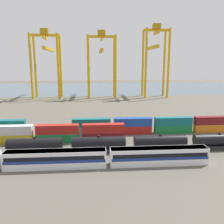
{
  "coord_description": "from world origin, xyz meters",
  "views": [
    {
      "loc": [
        1.83,
        -70.23,
        22.44
      ],
      "look_at": [
        8.14,
        12.96,
        5.39
      ],
      "focal_mm": 38.44,
      "sensor_mm": 36.0,
      "label": 1
    }
  ],
  "objects": [
    {
      "name": "shipping_container_14",
      "position": [
        27.47,
        3.83,
        1.3
      ],
      "size": [
        12.1,
        2.44,
        2.6
      ],
      "primitive_type": "cube",
      "color": "#197538",
      "rests_on": "ground_plane"
    },
    {
      "name": "shipping_container_1",
      "position": [
        -21.82,
        -3.09,
        1.3
      ],
      "size": [
        12.1,
        2.44,
        2.6
      ],
      "primitive_type": "cube",
      "color": "gold",
      "rests_on": "ground_plane"
    },
    {
      "name": "shipping_container_16",
      "position": [
        40.77,
        3.83,
        1.3
      ],
      "size": [
        12.1,
        2.44,
        2.6
      ],
      "primitive_type": "cube",
      "color": "orange",
      "rests_on": "ground_plane"
    },
    {
      "name": "freight_tank_row",
      "position": [
        2.87,
        -11.95,
        2.12
      ],
      "size": [
        77.27,
        2.99,
        4.45
      ],
      "color": "#232326",
      "rests_on": "ground_plane"
    },
    {
      "name": "passenger_train",
      "position": [
        -6.69,
        -20.4,
        2.14
      ],
      "size": [
        67.72,
        3.14,
        3.9
      ],
      "color": "silver",
      "rests_on": "ground_plane"
    },
    {
      "name": "shipping_container_10",
      "position": [
        0.86,
        3.83,
        1.3
      ],
      "size": [
        12.1,
        2.44,
        2.6
      ],
      "primitive_type": "cube",
      "color": "slate",
      "rests_on": "ground_plane"
    },
    {
      "name": "shipping_container_9",
      "position": [
        -12.44,
        3.83,
        1.3
      ],
      "size": [
        6.04,
        2.44,
        2.6
      ],
      "primitive_type": "cube",
      "color": "#1C4299",
      "rests_on": "ground_plane"
    },
    {
      "name": "shipping_container_7",
      "position": [
        -25.75,
        3.83,
        1.3
      ],
      "size": [
        12.1,
        2.44,
        2.6
      ],
      "primitive_type": "cube",
      "color": "gold",
      "rests_on": "ground_plane"
    },
    {
      "name": "shipping_container_17",
      "position": [
        40.77,
        3.83,
        3.9
      ],
      "size": [
        12.1,
        2.44,
        2.6
      ],
      "primitive_type": "cube",
      "color": "maroon",
      "rests_on": "shipping_container_16"
    },
    {
      "name": "gantry_crane_west",
      "position": [
        -28.45,
        92.02,
        26.75
      ],
      "size": [
        18.25,
        36.55,
        43.63
      ],
      "color": "gold",
      "rests_on": "ground_plane"
    },
    {
      "name": "shipping_container_15",
      "position": [
        27.47,
        3.83,
        3.9
      ],
      "size": [
        12.1,
        2.44,
        2.6
      ],
      "primitive_type": "cube",
      "color": "#146066",
      "rests_on": "shipping_container_14"
    },
    {
      "name": "shipping_container_3",
      "position": [
        -8.72,
        -3.09,
        1.3
      ],
      "size": [
        12.1,
        2.44,
        2.6
      ],
      "primitive_type": "cube",
      "color": "#197538",
      "rests_on": "ground_plane"
    },
    {
      "name": "harbour_water",
      "position": [
        0.0,
        149.48,
        0.0
      ],
      "size": [
        400.0,
        110.0,
        0.01
      ],
      "primitive_type": "cube",
      "color": "#475B6B",
      "rests_on": "ground_plane"
    },
    {
      "name": "ground_plane",
      "position": [
        0.0,
        40.0,
        0.0
      ],
      "size": [
        420.0,
        420.0,
        0.0
      ],
      "primitive_type": "plane",
      "color": "#5B564C"
    },
    {
      "name": "shipping_container_12",
      "position": [
        14.16,
        3.83,
        1.3
      ],
      "size": [
        12.1,
        2.44,
        2.6
      ],
      "primitive_type": "cube",
      "color": "#AD211C",
      "rests_on": "ground_plane"
    },
    {
      "name": "shipping_container_8",
      "position": [
        -25.75,
        3.83,
        3.9
      ],
      "size": [
        12.1,
        2.44,
        2.6
      ],
      "primitive_type": "cube",
      "color": "#146066",
      "rests_on": "shipping_container_7"
    },
    {
      "name": "shipping_container_6",
      "position": [
        4.37,
        -3.09,
        3.9
      ],
      "size": [
        12.1,
        2.44,
        2.6
      ],
      "primitive_type": "cube",
      "color": "#AD211C",
      "rests_on": "shipping_container_5"
    },
    {
      "name": "shipping_container_11",
      "position": [
        0.86,
        3.83,
        3.9
      ],
      "size": [
        12.1,
        2.44,
        2.6
      ],
      "primitive_type": "cube",
      "color": "#146066",
      "rests_on": "shipping_container_10"
    },
    {
      "name": "shipping_container_2",
      "position": [
        -21.82,
        -3.09,
        3.9
      ],
      "size": [
        12.1,
        2.44,
        2.6
      ],
      "primitive_type": "cube",
      "color": "silver",
      "rests_on": "shipping_container_1"
    },
    {
      "name": "shipping_container_13",
      "position": [
        14.16,
        3.83,
        3.9
      ],
      "size": [
        12.1,
        2.44,
        2.6
      ],
      "primitive_type": "cube",
      "color": "#1C4299",
      "rests_on": "shipping_container_12"
    },
    {
      "name": "gantry_crane_east",
      "position": [
        42.8,
        91.52,
        28.29
      ],
      "size": [
        16.45,
        33.59,
        47.35
      ],
      "color": "gold",
      "rests_on": "ground_plane"
    },
    {
      "name": "gantry_crane_central",
      "position": [
        7.17,
        92.15,
        26.25
      ],
      "size": [
        18.87,
        36.28,
        43.03
      ],
      "color": "gold",
      "rests_on": "ground_plane"
    },
    {
      "name": "shipping_container_4",
      "position": [
        -8.72,
        -3.09,
        3.9
      ],
      "size": [
        12.1,
        2.44,
        2.6
      ],
      "primitive_type": "cube",
      "color": "#AD211C",
      "rests_on": "shipping_container_3"
    },
    {
      "name": "shipping_container_5",
      "position": [
        4.37,
        -3.09,
        1.3
      ],
      "size": [
        12.1,
        2.44,
        2.6
      ],
      "primitive_type": "cube",
      "color": "maroon",
      "rests_on": "ground_plane"
    }
  ]
}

